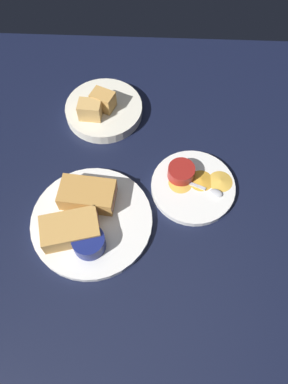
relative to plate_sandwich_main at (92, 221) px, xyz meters
The scene contains 11 objects.
ground_plane 14.14cm from the plate_sandwich_main, 58.07° to the left, with size 110.00×110.00×3.00cm, color black.
plate_sandwich_main is the anchor object (origin of this frame).
sandwich_half_near 6.36cm from the plate_sandwich_main, 102.77° to the left, with size 13.84×8.75×4.80cm.
sandwich_half_far 6.36cm from the plate_sandwich_main, 137.23° to the right, with size 14.61×10.67×4.80cm.
ramekin_dark_sauce 7.19cm from the plate_sandwich_main, 86.23° to the right, with size 7.44×7.44×4.19cm.
spoon_by_dark_ramekin 1.38cm from the plate_sandwich_main, 75.93° to the right, with size 2.33×9.91×0.80cm.
plate_chips_companion 26.50cm from the plate_sandwich_main, 23.21° to the left, with size 21.06×21.06×1.60cm, color white.
ramekin_light_gravy 25.04cm from the plate_sandwich_main, 31.67° to the left, with size 6.70×6.70×3.41cm.
spoon_by_gravy_ramekin 29.95cm from the plate_sandwich_main, 16.96° to the left, with size 9.70×5.06×0.80cm.
plantain_chip_scatter 28.64cm from the plate_sandwich_main, 23.26° to the left, with size 17.35×7.91×0.60cm.
bread_basket_rear 33.65cm from the plate_sandwich_main, 90.82° to the left, with size 21.50×21.50×8.04cm.
Camera 1 is at (6.61, -46.81, 80.28)cm, focal length 34.01 mm.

